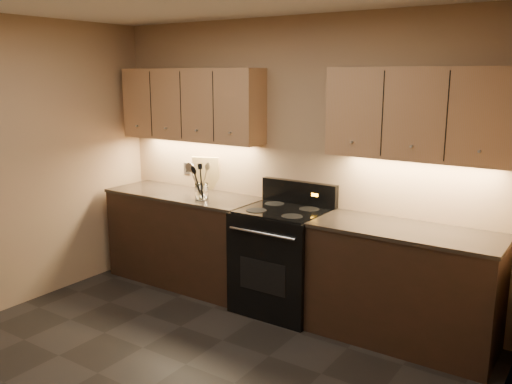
% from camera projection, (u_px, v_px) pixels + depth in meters
% --- Properties ---
extents(wall_back, '(4.00, 0.04, 2.60)m').
position_uv_depth(wall_back, '(294.00, 163.00, 4.98)').
color(wall_back, '#A1875F').
rests_on(wall_back, ground).
extents(wall_right, '(0.04, 4.00, 2.60)m').
position_uv_depth(wall_right, '(469.00, 268.00, 2.26)').
color(wall_right, '#A1875F').
rests_on(wall_right, ground).
extents(counter_left, '(1.62, 0.62, 0.93)m').
position_uv_depth(counter_left, '(185.00, 238.00, 5.51)').
color(counter_left, black).
rests_on(counter_left, ground).
extents(counter_right, '(1.46, 0.62, 0.93)m').
position_uv_depth(counter_right, '(403.00, 285.00, 4.27)').
color(counter_right, black).
rests_on(counter_right, ground).
extents(stove, '(0.76, 0.68, 1.14)m').
position_uv_depth(stove, '(283.00, 258.00, 4.85)').
color(stove, black).
rests_on(stove, ground).
extents(upper_cab_left, '(1.60, 0.30, 0.70)m').
position_uv_depth(upper_cab_left, '(191.00, 105.00, 5.35)').
color(upper_cab_left, '#A17450').
rests_on(upper_cab_left, wall_back).
extents(upper_cab_right, '(1.44, 0.30, 0.70)m').
position_uv_depth(upper_cab_right, '(420.00, 114.00, 4.10)').
color(upper_cab_right, '#A17450').
rests_on(upper_cab_right, wall_back).
extents(outlet_plate, '(0.08, 0.01, 0.12)m').
position_uv_depth(outlet_plate, '(187.00, 168.00, 5.72)').
color(outlet_plate, '#B2B5BA').
rests_on(outlet_plate, wall_back).
extents(utensil_crock, '(0.15, 0.15, 0.16)m').
position_uv_depth(utensil_crock, '(202.00, 192.00, 5.13)').
color(utensil_crock, white).
rests_on(utensil_crock, counter_left).
extents(cutting_board, '(0.30, 0.18, 0.35)m').
position_uv_depth(cutting_board, '(207.00, 173.00, 5.53)').
color(cutting_board, '#DEBE77').
rests_on(cutting_board, counter_left).
extents(wooden_spoon, '(0.11, 0.16, 0.34)m').
position_uv_depth(wooden_spoon, '(200.00, 180.00, 5.11)').
color(wooden_spoon, '#DEBE77').
rests_on(wooden_spoon, utensil_crock).
extents(black_spoon, '(0.07, 0.18, 0.33)m').
position_uv_depth(black_spoon, '(201.00, 180.00, 5.13)').
color(black_spoon, black).
rests_on(black_spoon, utensil_crock).
extents(black_turner, '(0.14, 0.12, 0.35)m').
position_uv_depth(black_turner, '(202.00, 181.00, 5.08)').
color(black_turner, black).
rests_on(black_turner, utensil_crock).
extents(steel_spatula, '(0.26, 0.14, 0.38)m').
position_uv_depth(steel_spatula, '(205.00, 179.00, 5.09)').
color(steel_spatula, silver).
rests_on(steel_spatula, utensil_crock).
extents(steel_skimmer, '(0.22, 0.13, 0.35)m').
position_uv_depth(steel_skimmer, '(202.00, 181.00, 5.07)').
color(steel_skimmer, silver).
rests_on(steel_skimmer, utensil_crock).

